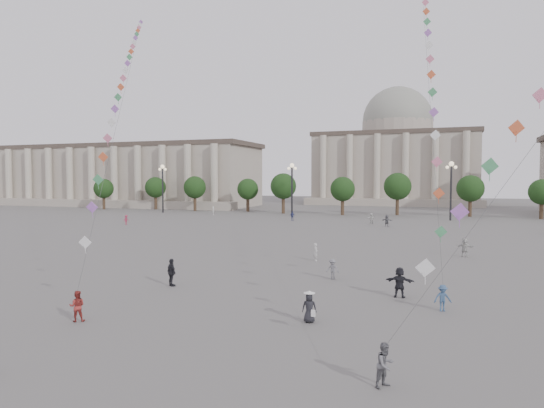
% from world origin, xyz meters
% --- Properties ---
extents(ground, '(360.00, 360.00, 0.00)m').
position_xyz_m(ground, '(0.00, 0.00, 0.00)').
color(ground, '#53504E').
rests_on(ground, ground).
extents(hall_west, '(84.00, 26.22, 17.20)m').
position_xyz_m(hall_west, '(-75.00, 93.89, 8.43)').
color(hall_west, '#A29487').
rests_on(hall_west, ground).
extents(hall_central, '(48.30, 34.30, 35.50)m').
position_xyz_m(hall_central, '(0.00, 129.22, 14.23)').
color(hall_central, '#A29487').
rests_on(hall_central, ground).
extents(tree_row, '(137.12, 5.12, 8.00)m').
position_xyz_m(tree_row, '(0.00, 78.00, 5.39)').
color(tree_row, '#3A2B1D').
rests_on(tree_row, ground).
extents(lamp_post_far_west, '(2.00, 0.90, 10.65)m').
position_xyz_m(lamp_post_far_west, '(-45.00, 70.00, 7.35)').
color(lamp_post_far_west, '#262628').
rests_on(lamp_post_far_west, ground).
extents(lamp_post_mid_west, '(2.00, 0.90, 10.65)m').
position_xyz_m(lamp_post_mid_west, '(-15.00, 70.00, 7.35)').
color(lamp_post_mid_west, '#262628').
rests_on(lamp_post_mid_west, ground).
extents(lamp_post_mid_east, '(2.00, 0.90, 10.65)m').
position_xyz_m(lamp_post_mid_east, '(15.00, 70.00, 7.35)').
color(lamp_post_mid_east, '#262628').
rests_on(lamp_post_mid_east, ground).
extents(person_crowd_0, '(1.05, 0.92, 1.70)m').
position_xyz_m(person_crowd_0, '(-11.76, 59.73, 0.85)').
color(person_crowd_0, navy).
rests_on(person_crowd_0, ground).
extents(person_crowd_2, '(0.90, 1.16, 1.58)m').
position_xyz_m(person_crowd_2, '(-35.29, 43.58, 0.79)').
color(person_crowd_2, '#A02B47').
rests_on(person_crowd_2, ground).
extents(person_crowd_3, '(1.82, 0.62, 1.95)m').
position_xyz_m(person_crowd_3, '(11.25, 8.37, 0.97)').
color(person_crowd_3, '#222227').
rests_on(person_crowd_3, ground).
extents(person_crowd_4, '(1.67, 1.52, 1.85)m').
position_xyz_m(person_crowd_4, '(2.52, 58.14, 0.92)').
color(person_crowd_4, silver).
rests_on(person_crowd_4, ground).
extents(person_crowd_6, '(1.04, 0.66, 1.54)m').
position_xyz_m(person_crowd_6, '(6.03, 12.44, 0.77)').
color(person_crowd_6, slate).
rests_on(person_crowd_6, ground).
extents(person_crowd_7, '(1.79, 1.16, 1.84)m').
position_xyz_m(person_crowd_7, '(15.80, 26.98, 0.92)').
color(person_crowd_7, '#BBBBB6').
rests_on(person_crowd_7, ground).
extents(person_crowd_10, '(0.63, 0.75, 1.75)m').
position_xyz_m(person_crowd_10, '(-31.55, 68.00, 0.87)').
color(person_crowd_10, silver).
rests_on(person_crowd_10, ground).
extents(person_crowd_12, '(1.79, 0.83, 1.86)m').
position_xyz_m(person_crowd_12, '(5.44, 54.48, 0.93)').
color(person_crowd_12, slate).
rests_on(person_crowd_12, ground).
extents(person_crowd_13, '(0.57, 0.69, 1.62)m').
position_xyz_m(person_crowd_13, '(2.80, 19.98, 0.81)').
color(person_crowd_13, silver).
rests_on(person_crowd_13, ground).
extents(tourist_1, '(1.21, 1.03, 1.95)m').
position_xyz_m(tourist_1, '(-4.11, 6.31, 0.97)').
color(tourist_1, black).
rests_on(tourist_1, ground).
extents(kite_flyer_0, '(1.00, 0.95, 1.64)m').
position_xyz_m(kite_flyer_0, '(-4.37, -2.68, 0.82)').
color(kite_flyer_0, maroon).
rests_on(kite_flyer_0, ground).
extents(kite_flyer_1, '(1.10, 0.83, 1.52)m').
position_xyz_m(kite_flyer_1, '(13.85, 5.89, 0.76)').
color(kite_flyer_1, '#345075').
rests_on(kite_flyer_1, ground).
extents(kite_flyer_2, '(0.96, 1.00, 1.63)m').
position_xyz_m(kite_flyer_2, '(11.91, -5.47, 0.82)').
color(kite_flyer_2, '#5E5E62').
rests_on(kite_flyer_2, ground).
extents(hat_person, '(0.86, 0.66, 1.69)m').
position_xyz_m(hat_person, '(7.25, 1.25, 0.84)').
color(hat_person, black).
rests_on(hat_person, ground).
extents(kite_train_west, '(30.14, 48.89, 67.87)m').
position_xyz_m(kite_train_west, '(-20.39, 23.85, 19.66)').
color(kite_train_west, '#3F3F3F').
rests_on(kite_train_west, ground).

